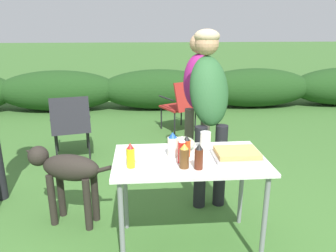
{
  "coord_description": "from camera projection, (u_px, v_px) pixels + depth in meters",
  "views": [
    {
      "loc": [
        -0.33,
        -2.17,
        1.67
      ],
      "look_at": [
        -0.13,
        0.31,
        0.89
      ],
      "focal_mm": 35.0,
      "sensor_mm": 36.0,
      "label": 1
    }
  ],
  "objects": [
    {
      "name": "ground_plane",
      "position": [
        188.0,
        244.0,
        2.59
      ],
      "size": [
        60.0,
        60.0,
        0.0
      ],
      "primitive_type": "plane",
      "color": "#3D6B2D"
    },
    {
      "name": "shrub_hedge",
      "position": [
        159.0,
        89.0,
        6.66
      ],
      "size": [
        14.4,
        0.9,
        0.8
      ],
      "color": "#1E4219",
      "rests_on": "ground"
    },
    {
      "name": "folding_table",
      "position": [
        189.0,
        168.0,
        2.39
      ],
      "size": [
        1.1,
        0.64,
        0.74
      ],
      "color": "silver",
      "rests_on": "ground"
    },
    {
      "name": "food_tray",
      "position": [
        237.0,
        154.0,
        2.38
      ],
      "size": [
        0.34,
        0.27,
        0.06
      ],
      "color": "#9E9EA3",
      "rests_on": "folding_table"
    },
    {
      "name": "plate_stack",
      "position": [
        146.0,
        158.0,
        2.34
      ],
      "size": [
        0.21,
        0.21,
        0.03
      ],
      "primitive_type": "cylinder",
      "color": "white",
      "rests_on": "folding_table"
    },
    {
      "name": "mixing_bowl",
      "position": [
        183.0,
        143.0,
        2.53
      ],
      "size": [
        0.19,
        0.19,
        0.1
      ],
      "primitive_type": "ellipsoid",
      "color": "#ADBC99",
      "rests_on": "folding_table"
    },
    {
      "name": "paper_cup_stack",
      "position": [
        205.0,
        141.0,
        2.5
      ],
      "size": [
        0.08,
        0.08,
        0.15
      ],
      "primitive_type": "cylinder",
      "color": "white",
      "rests_on": "folding_table"
    },
    {
      "name": "mustard_bottle",
      "position": [
        131.0,
        156.0,
        2.2
      ],
      "size": [
        0.06,
        0.06,
        0.17
      ],
      "color": "yellow",
      "rests_on": "folding_table"
    },
    {
      "name": "mayo_bottle",
      "position": [
        173.0,
        145.0,
        2.38
      ],
      "size": [
        0.07,
        0.07,
        0.19
      ],
      "color": "silver",
      "rests_on": "folding_table"
    },
    {
      "name": "bbq_sauce_bottle",
      "position": [
        199.0,
        157.0,
        2.17
      ],
      "size": [
        0.06,
        0.06,
        0.18
      ],
      "color": "#562314",
      "rests_on": "folding_table"
    },
    {
      "name": "hot_sauce_bottle",
      "position": [
        187.0,
        146.0,
        2.39
      ],
      "size": [
        0.06,
        0.06,
        0.16
      ],
      "color": "#CC4214",
      "rests_on": "folding_table"
    },
    {
      "name": "beer_bottle",
      "position": [
        184.0,
        156.0,
        2.19
      ],
      "size": [
        0.06,
        0.06,
        0.17
      ],
      "color": "brown",
      "rests_on": "folding_table"
    },
    {
      "name": "ketchup_bottle",
      "position": [
        182.0,
        150.0,
        2.27
      ],
      "size": [
        0.06,
        0.06,
        0.2
      ],
      "color": "red",
      "rests_on": "folding_table"
    },
    {
      "name": "standing_person_in_olive_jacket",
      "position": [
        209.0,
        98.0,
        2.97
      ],
      "size": [
        0.4,
        0.51,
        1.63
      ],
      "rotation": [
        0.0,
        0.0,
        0.1
      ],
      "color": "black",
      "rests_on": "ground"
    },
    {
      "name": "standing_person_in_navy_coat",
      "position": [
        198.0,
        92.0,
        3.6
      ],
      "size": [
        0.38,
        0.32,
        1.58
      ],
      "rotation": [
        0.0,
        0.0,
        -0.27
      ],
      "color": "#4C473D",
      "rests_on": "ground"
    },
    {
      "name": "dog",
      "position": [
        66.0,
        172.0,
        2.76
      ],
      "size": [
        0.78,
        0.36,
        0.69
      ],
      "rotation": [
        0.0,
        0.0,
        1.27
      ],
      "color": "#28231E",
      "rests_on": "ground"
    },
    {
      "name": "camp_chair_green_behind_table",
      "position": [
        182.0,
        104.0,
        5.17
      ],
      "size": [
        0.68,
        0.74,
        0.83
      ],
      "rotation": [
        0.0,
        0.0,
        0.48
      ],
      "color": "maroon",
      "rests_on": "ground"
    },
    {
      "name": "camp_chair_near_hedge",
      "position": [
        71.0,
        124.0,
        4.13
      ],
      "size": [
        0.58,
        0.68,
        0.83
      ],
      "rotation": [
        0.0,
        0.0,
        0.22
      ],
      "color": "#232328",
      "rests_on": "ground"
    }
  ]
}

